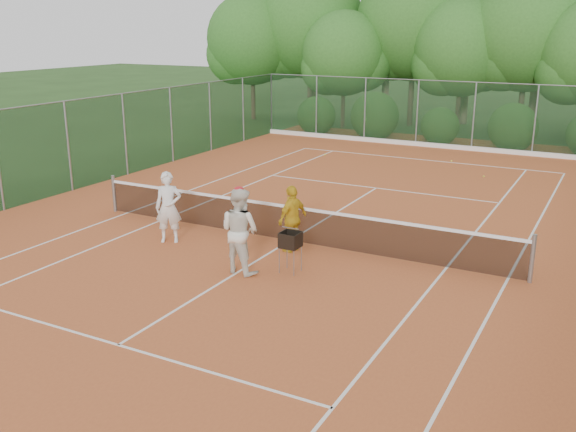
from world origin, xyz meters
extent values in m
plane|color=#234418|center=(0.00, 0.00, 0.00)|extent=(120.00, 120.00, 0.00)
cube|color=#B8582A|center=(0.00, 0.00, 0.01)|extent=(18.00, 36.00, 0.02)
cylinder|color=gray|center=(-5.94, 0.00, 0.57)|extent=(0.10, 0.10, 1.10)
cylinder|color=gray|center=(5.94, 0.00, 0.57)|extent=(0.10, 0.10, 1.10)
cube|color=black|center=(0.00, 0.00, 0.48)|extent=(11.87, 0.03, 0.86)
cube|color=white|center=(0.00, 0.00, 0.95)|extent=(11.87, 0.04, 0.07)
imported|color=white|center=(-2.71, -1.47, 0.94)|extent=(0.80, 0.71, 1.84)
imported|color=silver|center=(0.02, -2.41, 1.00)|extent=(1.06, 0.88, 1.96)
ellipsoid|color=red|center=(0.02, -2.41, 1.94)|extent=(0.22, 0.22, 0.14)
imported|color=gold|center=(0.41, -0.61, 0.85)|extent=(0.61, 1.04, 1.66)
cylinder|color=gray|center=(0.85, -2.09, 0.32)|extent=(0.02, 0.02, 0.60)
cylinder|color=gray|center=(1.22, -1.72, 0.32)|extent=(0.02, 0.02, 0.60)
cube|color=black|center=(1.04, -1.90, 0.79)|extent=(0.41, 0.41, 0.35)
sphere|color=gold|center=(-3.99, 10.80, 0.05)|extent=(0.07, 0.07, 0.07)
sphere|color=gold|center=(2.92, 9.81, 0.05)|extent=(0.07, 0.07, 0.07)
sphere|color=yellow|center=(1.16, 12.05, 0.05)|extent=(0.07, 0.07, 0.07)
cube|color=white|center=(0.00, 11.88, 0.02)|extent=(11.03, 0.06, 0.01)
cube|color=white|center=(-5.49, 0.00, 0.02)|extent=(0.06, 23.77, 0.01)
cube|color=white|center=(5.49, 0.00, 0.02)|extent=(0.06, 23.77, 0.01)
cube|color=white|center=(-4.11, 0.00, 0.02)|extent=(0.06, 23.77, 0.01)
cube|color=white|center=(4.11, 0.00, 0.02)|extent=(0.06, 23.77, 0.01)
cube|color=white|center=(0.00, 6.40, 0.02)|extent=(8.23, 0.06, 0.01)
cube|color=white|center=(0.00, -6.40, 0.02)|extent=(8.23, 0.06, 0.01)
cube|color=white|center=(0.00, 0.00, 0.02)|extent=(0.06, 12.80, 0.01)
cube|color=#19381E|center=(0.00, 15.00, 1.52)|extent=(18.00, 0.02, 3.00)
cylinder|color=gray|center=(-9.00, 15.00, 1.52)|extent=(0.07, 0.07, 3.00)
cylinder|color=gray|center=(-9.00, 15.00, 1.52)|extent=(0.07, 0.07, 3.00)
cylinder|color=brown|center=(-12.50, 19.00, 1.88)|extent=(0.26, 0.26, 3.75)
sphere|color=#2E6220|center=(-12.50, 19.00, 4.65)|extent=(5.25, 5.25, 5.25)
cylinder|color=brown|center=(-9.50, 20.50, 2.20)|extent=(0.30, 0.30, 4.40)
sphere|color=#2E6220|center=(-9.50, 20.50, 5.46)|extent=(6.16, 6.16, 6.16)
cylinder|color=brown|center=(-6.50, 18.50, 1.60)|extent=(0.22, 0.22, 3.20)
sphere|color=#2E6220|center=(-6.50, 18.50, 3.97)|extent=(4.48, 4.48, 4.48)
cylinder|color=brown|center=(-3.50, 21.00, 2.25)|extent=(0.31, 0.31, 4.50)
sphere|color=#2E6220|center=(-3.50, 21.00, 5.58)|extent=(6.30, 6.30, 6.30)
cylinder|color=brown|center=(-0.50, 19.50, 1.75)|extent=(0.24, 0.24, 3.50)
sphere|color=#2E6220|center=(-0.50, 19.50, 4.34)|extent=(4.90, 4.90, 4.90)
cylinder|color=brown|center=(2.50, 20.00, 2.05)|extent=(0.28, 0.28, 4.10)
sphere|color=#2E6220|center=(2.50, 20.00, 5.08)|extent=(5.74, 5.74, 5.74)
cone|color=brown|center=(-10.00, 22.00, 6.50)|extent=(0.44, 0.44, 13.00)
cone|color=brown|center=(-5.00, 21.00, 5.50)|extent=(0.44, 0.44, 11.00)
cone|color=brown|center=(3.00, 20.50, 5.00)|extent=(0.44, 0.44, 10.00)
camera|label=1|loc=(7.38, -13.93, 5.40)|focal=40.00mm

